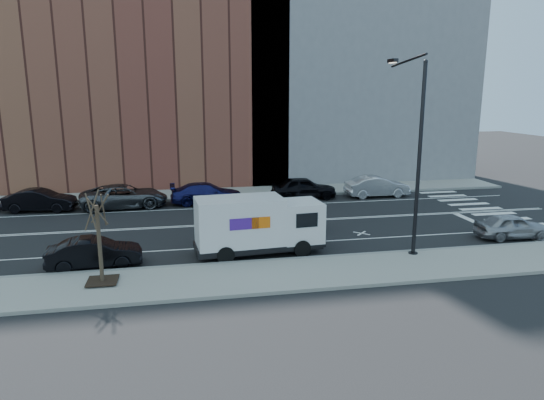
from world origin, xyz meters
name	(u,v)px	position (x,y,z in m)	size (l,w,h in m)	color
ground	(246,223)	(0.00, 0.00, 0.00)	(120.00, 120.00, 0.00)	black
sidewalk_near	(275,276)	(0.00, -8.80, 0.07)	(44.00, 3.60, 0.15)	gray
sidewalk_far	(230,193)	(0.00, 8.80, 0.07)	(44.00, 3.60, 0.15)	gray
curb_near	(267,261)	(0.00, -7.00, 0.08)	(44.00, 0.25, 0.17)	gray
curb_far	(233,197)	(0.00, 7.00, 0.08)	(44.00, 0.25, 0.17)	gray
crosswalk	(487,211)	(16.00, 0.00, 0.00)	(3.00, 14.00, 0.01)	white
road_markings	(246,223)	(0.00, 0.00, 0.00)	(40.00, 8.60, 0.01)	white
bldg_brick	(123,51)	(-8.00, 15.60, 11.00)	(26.00, 10.00, 22.00)	brown
bldg_concrete	(354,31)	(12.00, 15.60, 13.00)	(20.00, 10.00, 26.00)	slate
streetlight	(415,149)	(7.00, -6.91, 5.08)	(0.44, 4.02, 9.34)	black
street_tree	(100,252)	(-7.00, -8.40, 1.45)	(1.20, 1.20, 3.75)	black
fedex_van	(258,224)	(-0.19, -5.60, 1.47)	(6.29, 2.57, 2.81)	black
far_parked_b	(40,200)	(-12.84, 5.55, 0.73)	(1.55, 4.46, 1.47)	black
far_parked_c	(124,196)	(-7.53, 5.55, 0.79)	(2.63, 5.70, 1.58)	#484A4F
far_parked_d	(207,193)	(-1.97, 5.77, 0.73)	(2.05, 5.04, 1.46)	#16174D
far_parked_e	(304,188)	(5.09, 6.04, 0.81)	(1.91, 4.74, 1.62)	black
far_parked_f	(377,186)	(10.65, 5.68, 0.78)	(1.65, 4.72, 1.56)	#BCBDC1
driving_sedan	(276,217)	(1.45, -1.98, 0.82)	(1.74, 5.00, 1.65)	silver
near_parked_rear_a	(95,253)	(-7.63, -6.07, 0.67)	(1.42, 4.07, 1.34)	black
near_parked_front	(512,226)	(13.57, -5.63, 0.66)	(1.57, 3.89, 1.33)	#A1A1A5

